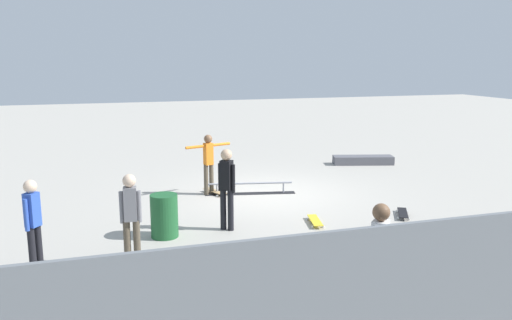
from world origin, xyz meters
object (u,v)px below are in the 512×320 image
(skateboard_main, at_px, (215,191))
(loose_skateboard_yellow, at_px, (315,220))
(grind_rail, at_px, (250,189))
(bystander_white_shirt, at_px, (379,257))
(skate_ledge, at_px, (363,160))
(skater_main, at_px, (208,160))
(trash_bin, at_px, (164,216))
(loose_skateboard_black, at_px, (403,213))
(bystander_black_shirt, at_px, (227,185))
(bystander_grey_shirt, at_px, (131,215))
(bystander_blue_shirt, at_px, (33,221))

(skateboard_main, relative_size, loose_skateboard_yellow, 0.99)
(grind_rail, distance_m, bystander_white_shirt, 7.05)
(skateboard_main, bearing_deg, skate_ledge, -91.21)
(skate_ledge, bearing_deg, grind_rail, 28.54)
(skate_ledge, bearing_deg, skater_main, 21.78)
(bystander_white_shirt, xyz_separation_m, trash_bin, (2.26, -4.32, -0.51))
(bystander_white_shirt, bearing_deg, loose_skateboard_yellow, 32.04)
(skate_ledge, bearing_deg, loose_skateboard_black, 70.00)
(bystander_black_shirt, bearing_deg, trash_bin, 43.53)
(grind_rail, height_order, bystander_grey_shirt, bystander_grey_shirt)
(bystander_blue_shirt, xyz_separation_m, trash_bin, (-2.27, -1.11, -0.46))
(skater_main, bearing_deg, skate_ledge, -174.81)
(skate_ledge, xyz_separation_m, bystander_blue_shirt, (9.57, 6.35, 0.75))
(bystander_black_shirt, relative_size, trash_bin, 1.96)
(skateboard_main, relative_size, loose_skateboard_black, 1.02)
(skateboard_main, xyz_separation_m, loose_skateboard_black, (-3.63, 3.15, 0.00))
(bystander_blue_shirt, bearing_deg, grind_rail, 162.52)
(bystander_grey_shirt, bearing_deg, grind_rail, -122.93)
(loose_skateboard_black, bearing_deg, grind_rail, 72.32)
(bystander_black_shirt, relative_size, loose_skateboard_yellow, 2.07)
(skate_ledge, relative_size, bystander_black_shirt, 1.17)
(bystander_black_shirt, distance_m, bystander_white_shirt, 4.47)
(bystander_blue_shirt, distance_m, bystander_grey_shirt, 1.57)
(bystander_blue_shirt, height_order, bystander_black_shirt, bystander_black_shirt)
(grind_rail, height_order, trash_bin, trash_bin)
(skater_main, distance_m, bystander_grey_shirt, 4.83)
(skate_ledge, distance_m, bystander_black_shirt, 7.98)
(skate_ledge, relative_size, bystander_grey_shirt, 1.23)
(loose_skateboard_yellow, bearing_deg, trash_bin, 99.76)
(skate_ledge, distance_m, skater_main, 6.26)
(loose_skateboard_black, xyz_separation_m, trash_bin, (5.31, -0.22, 0.36))
(bystander_blue_shirt, xyz_separation_m, bystander_grey_shirt, (-1.55, 0.23, 0.02))
(grind_rail, bearing_deg, skateboard_main, -3.96)
(grind_rail, distance_m, skateboard_main, 0.94)
(grind_rail, height_order, loose_skateboard_black, grind_rail)
(skater_main, height_order, bystander_blue_shirt, bystander_blue_shirt)
(grind_rail, relative_size, trash_bin, 2.72)
(trash_bin, bearing_deg, skateboard_main, -119.86)
(grind_rail, relative_size, bystander_black_shirt, 1.38)
(skateboard_main, relative_size, bystander_grey_shirt, 0.50)
(grind_rail, xyz_separation_m, loose_skateboard_yellow, (-0.62, 2.81, -0.06))
(grind_rail, distance_m, trash_bin, 3.73)
(skater_main, height_order, loose_skateboard_black, skater_main)
(loose_skateboard_yellow, bearing_deg, skater_main, 40.73)
(bystander_black_shirt, distance_m, loose_skateboard_black, 4.12)
(grind_rail, distance_m, skater_main, 1.34)
(trash_bin, bearing_deg, skater_main, -117.53)
(grind_rail, height_order, bystander_black_shirt, bystander_black_shirt)
(skate_ledge, bearing_deg, loose_skateboard_yellow, 52.69)
(grind_rail, height_order, skater_main, skater_main)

